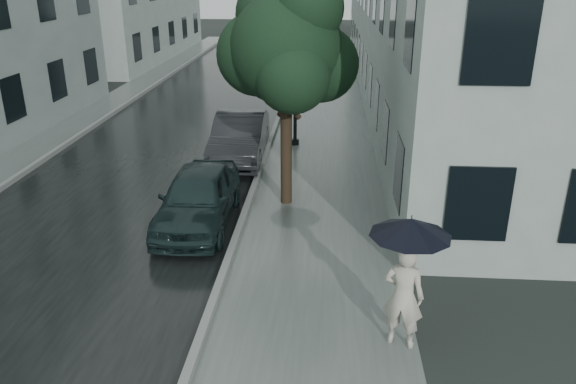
# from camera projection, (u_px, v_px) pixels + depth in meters

# --- Properties ---
(ground) EXTENTS (120.00, 120.00, 0.00)m
(ground) POSITION_uv_depth(u_px,v_px,m) (299.00, 313.00, 10.04)
(ground) COLOR black
(ground) RESTS_ON ground
(sidewalk) EXTENTS (3.50, 60.00, 0.01)m
(sidewalk) POSITION_uv_depth(u_px,v_px,m) (323.00, 131.00, 21.13)
(sidewalk) COLOR slate
(sidewalk) RESTS_ON ground
(kerb_near) EXTENTS (0.15, 60.00, 0.15)m
(kerb_near) POSITION_uv_depth(u_px,v_px,m) (275.00, 128.00, 21.23)
(kerb_near) COLOR slate
(kerb_near) RESTS_ON ground
(asphalt_road) EXTENTS (6.85, 60.00, 0.00)m
(asphalt_road) POSITION_uv_depth(u_px,v_px,m) (184.00, 129.00, 21.49)
(asphalt_road) COLOR black
(asphalt_road) RESTS_ON ground
(kerb_far) EXTENTS (0.15, 60.00, 0.15)m
(kerb_far) POSITION_uv_depth(u_px,v_px,m) (95.00, 125.00, 21.70)
(kerb_far) COLOR slate
(kerb_far) RESTS_ON ground
(sidewalk_far) EXTENTS (1.70, 60.00, 0.01)m
(sidewalk_far) POSITION_uv_depth(u_px,v_px,m) (72.00, 126.00, 21.79)
(sidewalk_far) COLOR #4C5451
(sidewalk_far) RESTS_ON ground
(pedestrian) EXTENTS (0.75, 0.61, 1.79)m
(pedestrian) POSITION_uv_depth(u_px,v_px,m) (403.00, 296.00, 8.90)
(pedestrian) COLOR beige
(pedestrian) RESTS_ON sidewalk
(umbrella) EXTENTS (1.65, 1.65, 1.38)m
(umbrella) POSITION_uv_depth(u_px,v_px,m) (411.00, 227.00, 8.44)
(umbrella) COLOR black
(umbrella) RESTS_ON ground
(street_tree) EXTENTS (3.51, 3.19, 5.72)m
(street_tree) POSITION_uv_depth(u_px,v_px,m) (286.00, 46.00, 13.38)
(street_tree) COLOR #332619
(street_tree) RESTS_ON ground
(lamp_post) EXTENTS (0.84, 0.41, 4.66)m
(lamp_post) POSITION_uv_depth(u_px,v_px,m) (291.00, 67.00, 18.54)
(lamp_post) COLOR black
(lamp_post) RESTS_ON ground
(car_near) EXTENTS (1.64, 4.03, 1.37)m
(car_near) POSITION_uv_depth(u_px,v_px,m) (198.00, 197.00, 13.27)
(car_near) COLOR black
(car_near) RESTS_ON ground
(car_far) EXTENTS (1.65, 4.45, 1.45)m
(car_far) POSITION_uv_depth(u_px,v_px,m) (240.00, 137.00, 17.82)
(car_far) COLOR black
(car_far) RESTS_ON ground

